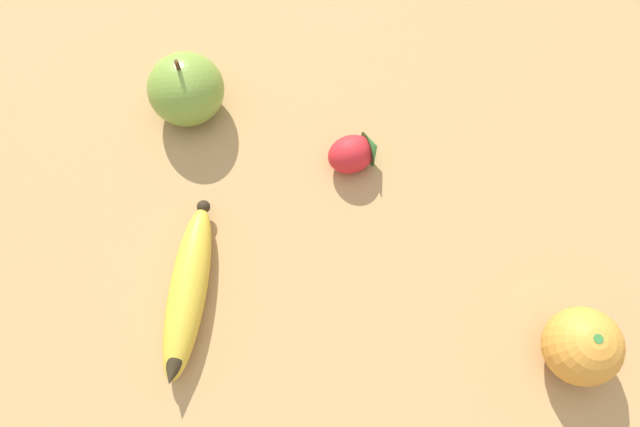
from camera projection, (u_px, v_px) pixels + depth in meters
ground_plane at (320, 325)px, 0.61m from camera, size 3.00×3.00×0.00m
banana at (189, 289)px, 0.61m from camera, size 0.06×0.19×0.04m
orange at (582, 346)px, 0.57m from camera, size 0.07×0.07×0.07m
strawberry at (355, 153)px, 0.66m from camera, size 0.07×0.06×0.04m
apple at (186, 89)px, 0.67m from camera, size 0.08×0.08×0.09m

